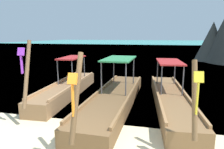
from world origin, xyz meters
name	(u,v)px	position (x,y,z in m)	size (l,w,h in m)	color
sea_water	(154,44)	(0.00, 62.42, 0.00)	(120.00, 120.00, 0.00)	#2DB29E
longtail_boat_violet_ribbon	(67,89)	(-2.33, 4.97, 0.35)	(1.30, 6.36, 2.69)	olive
longtail_boat_orange_ribbon	(114,98)	(0.19, 4.06, 0.33)	(1.49, 7.48, 2.47)	brown
longtail_boat_yellow_ribbon	(170,99)	(2.39, 4.55, 0.33)	(1.75, 7.07, 2.29)	brown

